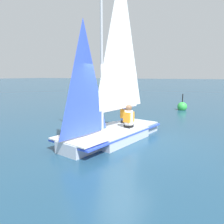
{
  "coord_description": "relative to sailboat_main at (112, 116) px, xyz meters",
  "views": [
    {
      "loc": [
        3.28,
        -6.44,
        2.17
      ],
      "look_at": [
        0.0,
        0.0,
        0.95
      ],
      "focal_mm": 35.0,
      "sensor_mm": 36.0,
      "label": 1
    }
  ],
  "objects": [
    {
      "name": "ground_plane",
      "position": [
        -0.0,
        -0.02,
        -0.83
      ],
      "size": [
        260.0,
        260.0,
        0.0
      ],
      "primitive_type": "plane",
      "color": "navy"
    },
    {
      "name": "sailboat_main",
      "position": [
        0.0,
        0.0,
        0.0
      ],
      "size": [
        2.35,
        4.29,
        5.88
      ],
      "rotation": [
        0.0,
        0.0,
        4.52
      ],
      "color": "#B2BCCC",
      "rests_on": "ground_plane"
    },
    {
      "name": "sailor_helm",
      "position": [
        0.39,
        0.51,
        -0.21
      ],
      "size": [
        0.35,
        0.38,
        1.16
      ],
      "rotation": [
        0.0,
        0.0,
        4.52
      ],
      "color": "black",
      "rests_on": "ground_plane"
    },
    {
      "name": "sailor_crew",
      "position": [
        -0.0,
        1.13,
        -0.2
      ],
      "size": [
        0.35,
        0.38,
        1.16
      ],
      "rotation": [
        0.0,
        0.0,
        4.52
      ],
      "color": "black",
      "rests_on": "ground_plane"
    },
    {
      "name": "buoy_marker",
      "position": [
        1.04,
        7.73,
        -0.61
      ],
      "size": [
        0.6,
        0.6,
        1.11
      ],
      "color": "green",
      "rests_on": "ground_plane"
    }
  ]
}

